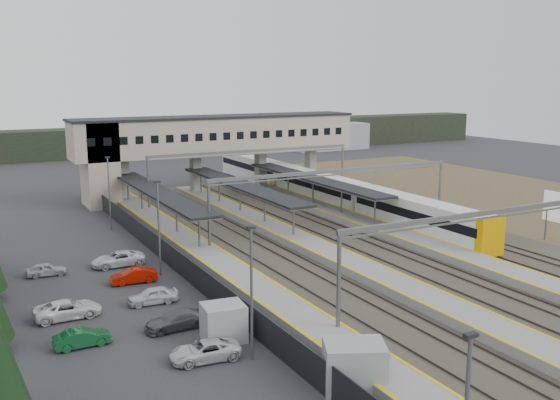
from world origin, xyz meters
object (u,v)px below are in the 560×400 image
footbridge (200,140)px  train (321,188)px  relay_cabin_near (354,367)px  relay_cabin_far (224,322)px

footbridge → train: 18.16m
footbridge → relay_cabin_near: bearing=-102.6°
relay_cabin_far → train: train is taller
relay_cabin_near → footbridge: size_ratio=0.10×
footbridge → train: size_ratio=0.67×
relay_cabin_near → relay_cabin_far: size_ratio=1.38×
relay_cabin_near → footbridge: footbridge is taller
relay_cabin_near → relay_cabin_far: (-3.61, 9.20, -0.14)m
relay_cabin_near → footbridge: 57.66m
relay_cabin_near → train: size_ratio=0.06×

